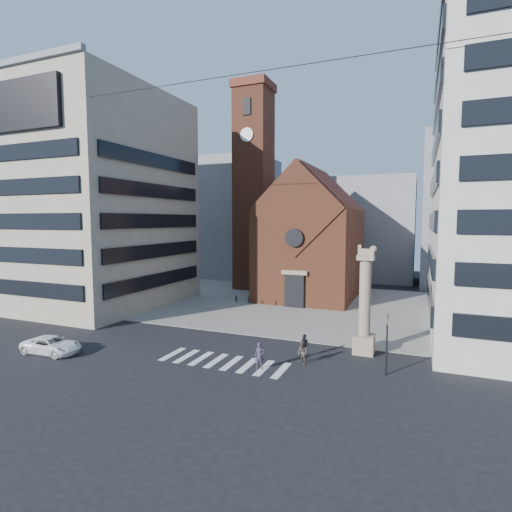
# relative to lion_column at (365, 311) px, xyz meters

# --- Properties ---
(ground) EXTENTS (120.00, 120.00, 0.00)m
(ground) POSITION_rel_lion_column_xyz_m (-10.01, -3.00, -3.46)
(ground) COLOR black
(ground) RESTS_ON ground
(piazza) EXTENTS (46.00, 30.00, 0.05)m
(piazza) POSITION_rel_lion_column_xyz_m (-10.01, 16.00, -3.43)
(piazza) COLOR #9C968D
(piazza) RESTS_ON ground
(zebra_crossing) EXTENTS (10.20, 3.20, 0.01)m
(zebra_crossing) POSITION_rel_lion_column_xyz_m (-9.46, -6.00, -3.45)
(zebra_crossing) COLOR white
(zebra_crossing) RESTS_ON ground
(church) EXTENTS (12.00, 16.65, 18.00)m
(church) POSITION_rel_lion_column_xyz_m (-10.01, 22.04, 4.53)
(church) COLOR brown
(church) RESTS_ON ground
(campanile) EXTENTS (5.50, 5.50, 31.20)m
(campanile) POSITION_rel_lion_column_xyz_m (-20.01, 25.00, 12.28)
(campanile) COLOR brown
(campanile) RESTS_ON ground
(building_left) EXTENTS (18.00, 20.00, 26.00)m
(building_left) POSITION_rel_lion_column_xyz_m (-34.01, 7.00, 9.54)
(building_left) COLOR tan
(building_left) RESTS_ON ground
(bg_block_left) EXTENTS (16.00, 14.00, 22.00)m
(bg_block_left) POSITION_rel_lion_column_xyz_m (-30.01, 37.00, 7.54)
(bg_block_left) COLOR gray
(bg_block_left) RESTS_ON ground
(bg_block_mid) EXTENTS (14.00, 12.00, 18.00)m
(bg_block_mid) POSITION_rel_lion_column_xyz_m (-4.01, 42.00, 5.54)
(bg_block_mid) COLOR gray
(bg_block_mid) RESTS_ON ground
(bg_block_right) EXTENTS (16.00, 14.00, 24.00)m
(bg_block_right) POSITION_rel_lion_column_xyz_m (11.99, 39.00, 8.54)
(bg_block_right) COLOR gray
(bg_block_right) RESTS_ON ground
(lion_column) EXTENTS (1.63, 1.60, 8.68)m
(lion_column) POSITION_rel_lion_column_xyz_m (0.00, 0.00, 0.00)
(lion_column) COLOR gray
(lion_column) RESTS_ON ground
(traffic_light) EXTENTS (0.13, 0.16, 4.30)m
(traffic_light) POSITION_rel_lion_column_xyz_m (1.99, -4.00, -1.17)
(traffic_light) COLOR black
(traffic_light) RESTS_ON ground
(white_car) EXTENTS (4.95, 2.49, 1.34)m
(white_car) POSITION_rel_lion_column_xyz_m (-23.02, -9.51, -2.79)
(white_car) COLOR white
(white_car) RESTS_ON ground
(pedestrian_0) EXTENTS (0.81, 0.66, 1.93)m
(pedestrian_0) POSITION_rel_lion_column_xyz_m (-6.42, -6.34, -2.49)
(pedestrian_0) COLOR #353043
(pedestrian_0) RESTS_ON ground
(pedestrian_1) EXTENTS (1.04, 1.00, 1.69)m
(pedestrian_1) POSITION_rel_lion_column_xyz_m (-3.89, -4.16, -2.61)
(pedestrian_1) COLOR #4C413D
(pedestrian_1) RESTS_ON ground
(pedestrian_2) EXTENTS (0.83, 1.17, 1.84)m
(pedestrian_2) POSITION_rel_lion_column_xyz_m (-4.16, -2.75, -2.54)
(pedestrian_2) COLOR #222128
(pedestrian_2) RESTS_ON ground
(scooter_0) EXTENTS (1.10, 1.69, 0.84)m
(scooter_0) POSITION_rel_lion_column_xyz_m (-18.08, 14.47, -2.99)
(scooter_0) COLOR black
(scooter_0) RESTS_ON piazza
(scooter_1) EXTENTS (0.97, 1.60, 0.93)m
(scooter_1) POSITION_rel_lion_column_xyz_m (-16.29, 14.47, -2.94)
(scooter_1) COLOR black
(scooter_1) RESTS_ON piazza
(scooter_2) EXTENTS (1.10, 1.69, 0.84)m
(scooter_2) POSITION_rel_lion_column_xyz_m (-14.50, 14.47, -2.99)
(scooter_2) COLOR black
(scooter_2) RESTS_ON piazza
(scooter_3) EXTENTS (0.97, 1.60, 0.93)m
(scooter_3) POSITION_rel_lion_column_xyz_m (-12.70, 14.47, -2.94)
(scooter_3) COLOR black
(scooter_3) RESTS_ON piazza
(scooter_4) EXTENTS (1.10, 1.69, 0.84)m
(scooter_4) POSITION_rel_lion_column_xyz_m (-10.91, 14.47, -2.99)
(scooter_4) COLOR black
(scooter_4) RESTS_ON piazza
(scooter_5) EXTENTS (0.97, 1.60, 0.93)m
(scooter_5) POSITION_rel_lion_column_xyz_m (-9.12, 14.47, -2.94)
(scooter_5) COLOR black
(scooter_5) RESTS_ON piazza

